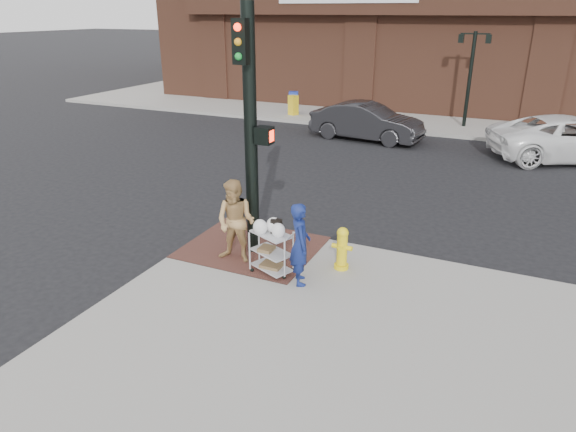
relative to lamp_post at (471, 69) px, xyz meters
The scene contains 13 objects.
ground 16.34m from the lamp_post, 97.13° to the right, with size 220.00×220.00×0.00m, color black.
brick_curb_ramp 15.52m from the lamp_post, 99.77° to the right, with size 2.80×2.40×0.01m, color #4C2B23.
lamp_post is the anchor object (origin of this frame).
parking_sign 10.64m from the lamp_post, behind, with size 0.05×0.05×2.20m, color black.
traffic_signal_pole 15.43m from the lamp_post, 99.24° to the right, with size 0.61×0.51×5.00m.
woman_blue 16.20m from the lamp_post, 93.68° to the right, with size 0.58×0.38×1.60m, color navy.
pedestrian_tan 16.07m from the lamp_post, 99.29° to the right, with size 0.84×0.66×1.73m, color tan.
sedan_dark 5.41m from the lamp_post, 132.17° to the right, with size 1.58×4.54×1.50m, color black.
minivan_white 5.81m from the lamp_post, 42.62° to the right, with size 2.57×5.57×1.55m, color white.
utility_cart 16.14m from the lamp_post, 96.12° to the right, with size 0.92×0.73×1.12m.
fire_hydrant 15.35m from the lamp_post, 91.88° to the right, with size 0.42×0.29×0.89m.
newsbox_yellow 8.30m from the lamp_post, behind, with size 0.40×0.36×0.95m, color yellow.
newsbox_blue 8.40m from the lamp_post, behind, with size 0.45×0.41×1.07m, color #1A30AC.
Camera 1 is at (4.36, -8.02, 4.99)m, focal length 32.00 mm.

